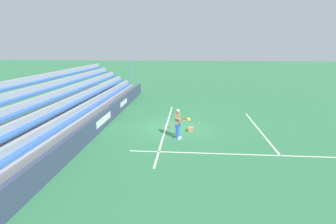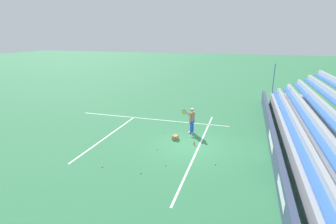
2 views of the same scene
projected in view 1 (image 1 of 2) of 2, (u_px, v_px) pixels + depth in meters
The scene contains 15 objects.
ground_plane at pixel (174, 128), 17.23m from camera, with size 160.00×160.00×0.00m, color #337A4C.
court_baseline_white at pixel (166, 127), 17.27m from camera, with size 12.00×0.10×0.01m, color white.
court_sideline_white at pixel (249, 155), 12.94m from camera, with size 0.10×12.00×0.01m, color white.
court_service_line_white at pixel (259, 130), 16.80m from camera, with size 8.22×0.10×0.01m, color white.
back_wall_sponsor_board at pixel (105, 118), 17.47m from camera, with size 25.03×0.25×1.10m.
bleacher_stand at pixel (67, 114), 17.61m from camera, with size 23.77×4.00×3.85m.
tennis_player at pixel (178, 124), 14.98m from camera, with size 0.74×0.96×1.71m.
ball_box_cardboard at pixel (191, 129), 16.46m from camera, with size 0.40×0.30×0.26m, color #A87F51.
tennis_ball_by_box at pixel (185, 116), 19.89m from camera, with size 0.07×0.07×0.07m, color #CCE533.
tennis_ball_far_left at pixel (196, 113), 20.88m from camera, with size 0.07×0.07×0.07m, color #CCE533.
tennis_ball_toward_net at pixel (199, 123), 18.19m from camera, with size 0.07×0.07×0.07m, color #CCE533.
tennis_ball_midcourt at pixel (152, 118), 19.29m from camera, with size 0.07×0.07×0.07m, color #CCE533.
tennis_ball_near_player at pixel (208, 136), 15.50m from camera, with size 0.07×0.07×0.07m, color #CCE533.
tennis_ball_stray_back at pixel (223, 114), 20.67m from camera, with size 0.07×0.07×0.07m, color #CCE533.
water_bottle at pixel (170, 127), 17.08m from camera, with size 0.07×0.07×0.22m, color #EA4C33.
Camera 1 is at (16.43, 0.98, 5.22)m, focal length 28.00 mm.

